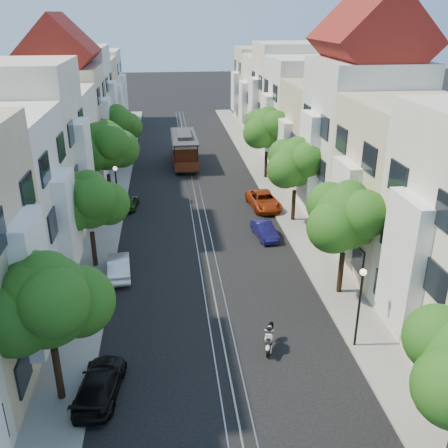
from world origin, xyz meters
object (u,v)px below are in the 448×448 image
object	(u,v)px
parked_car_w_far	(130,202)
tree_w_a	(48,303)
parked_car_w_mid	(119,266)
lamp_east	(360,296)
parked_car_e_mid	(264,230)
tree_w_b	(90,202)
tree_e_d	(268,129)
sportbike_rider	(269,337)
lamp_west	(116,184)
cable_car	(184,147)
parked_car_e_far	(264,200)
tree_w_d	(118,125)
tree_w_c	(106,147)
tree_e_b	(347,218)
tree_e_c	(297,164)
parked_car_w_near	(100,384)

from	to	relation	value
parked_car_w_far	tree_w_a	bearing A→B (deg)	93.78
parked_car_w_mid	parked_car_w_far	bearing A→B (deg)	-95.10
lamp_east	parked_car_e_mid	distance (m)	13.50
tree_w_b	parked_car_e_mid	world-z (taller)	tree_w_b
tree_e_d	lamp_east	xyz separation A→B (m)	(-0.96, -26.98, -2.02)
lamp_east	sportbike_rider	distance (m)	4.73
tree_w_b	lamp_west	world-z (taller)	tree_w_b
cable_car	parked_car_e_far	xyz separation A→B (m)	(5.96, -13.58, -1.23)
tree_w_d	parked_car_e_far	size ratio (longest dim) A/B	1.39
tree_w_d	tree_w_c	bearing A→B (deg)	-90.00
tree_w_d	parked_car_w_far	xyz separation A→B (m)	(1.54, -11.73, -4.07)
tree_e_b	tree_w_d	world-z (taller)	tree_e_b
sportbike_rider	parked_car_w_mid	distance (m)	11.33
tree_w_a	tree_w_b	distance (m)	12.00
sportbike_rider	tree_e_c	bearing A→B (deg)	87.35
parked_car_e_mid	parked_car_e_far	size ratio (longest dim) A/B	0.72
tree_e_d	parked_car_w_mid	size ratio (longest dim) A/B	1.80
tree_w_a	tree_w_c	size ratio (longest dim) A/B	0.94
sportbike_rider	parked_car_w_near	xyz separation A→B (m)	(-7.71, -2.27, -0.08)
tree_e_b	parked_car_w_near	bearing A→B (deg)	-151.70
parked_car_w_near	tree_e_b	bearing A→B (deg)	-144.22
tree_e_c	cable_car	bearing A→B (deg)	114.98
lamp_west	parked_car_e_mid	world-z (taller)	lamp_west
tree_w_c	cable_car	world-z (taller)	tree_w_c
tree_e_d	tree_e_c	bearing A→B (deg)	-90.00
tree_w_c	parked_car_w_mid	bearing A→B (deg)	-82.90
sportbike_rider	parked_car_w_near	world-z (taller)	sportbike_rider
parked_car_e_mid	parked_car_w_far	distance (m)	12.25
lamp_east	cable_car	bearing A→B (deg)	101.77
tree_e_c	lamp_west	xyz separation A→B (m)	(-13.56, 2.02, -1.75)
tree_w_d	parked_car_e_far	distance (m)	18.48
parked_car_e_far	sportbike_rider	bearing A→B (deg)	-105.84
lamp_east	parked_car_e_mid	xyz separation A→B (m)	(-1.90, 13.17, -2.29)
sportbike_rider	parked_car_e_far	xyz separation A→B (m)	(3.35, 18.73, -0.03)
tree_w_d	parked_car_w_far	bearing A→B (deg)	-82.53
tree_e_b	tree_w_c	world-z (taller)	tree_w_c
tree_w_c	cable_car	bearing A→B (deg)	60.33
lamp_east	parked_car_w_mid	xyz separation A→B (m)	(-11.90, 8.62, -2.22)
cable_car	tree_w_b	bearing A→B (deg)	-107.25
tree_w_b	sportbike_rider	world-z (taller)	tree_w_b
tree_e_b	parked_car_w_mid	world-z (taller)	tree_e_b
tree_w_b	tree_w_c	distance (m)	11.02
tree_w_b	parked_car_e_far	world-z (taller)	tree_w_b
tree_w_b	lamp_east	xyz separation A→B (m)	(13.44, -9.98, -1.55)
tree_e_c	tree_w_a	world-z (taller)	tree_w_a
tree_e_d	parked_car_e_far	xyz separation A→B (m)	(-1.80, -7.93, -4.22)
tree_e_c	parked_car_w_near	size ratio (longest dim) A/B	1.58
lamp_east	cable_car	size ratio (longest dim) A/B	0.50
tree_w_b	tree_w_d	xyz separation A→B (m)	(0.00, 22.00, 0.20)
tree_e_d	lamp_east	distance (m)	27.07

